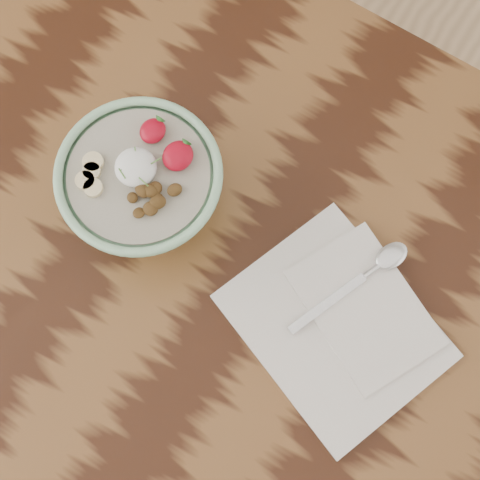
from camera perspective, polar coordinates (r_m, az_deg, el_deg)
The scene contains 4 objects.
table at distance 98.25cm, azimuth 0.44°, elevation -4.77°, with size 160.00×90.00×75.00cm.
breakfast_bowl at distance 86.28cm, azimuth -8.25°, elevation 4.56°, with size 20.69×20.69×13.56cm.
napkin at distance 88.55cm, azimuth 8.63°, elevation -6.94°, with size 31.76×28.76×1.61cm.
spoon at distance 89.27cm, azimuth 11.49°, elevation -2.33°, with size 9.09×18.65×1.01cm.
Camera 1 is at (8.73, -15.19, 162.38)cm, focal length 50.00 mm.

